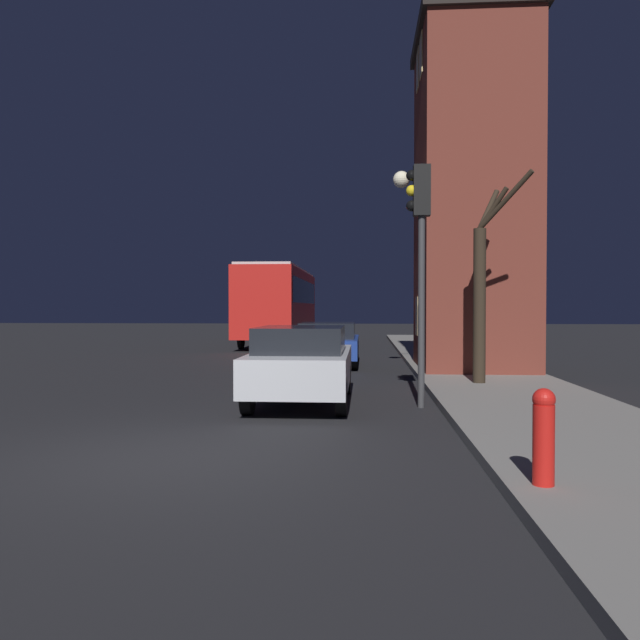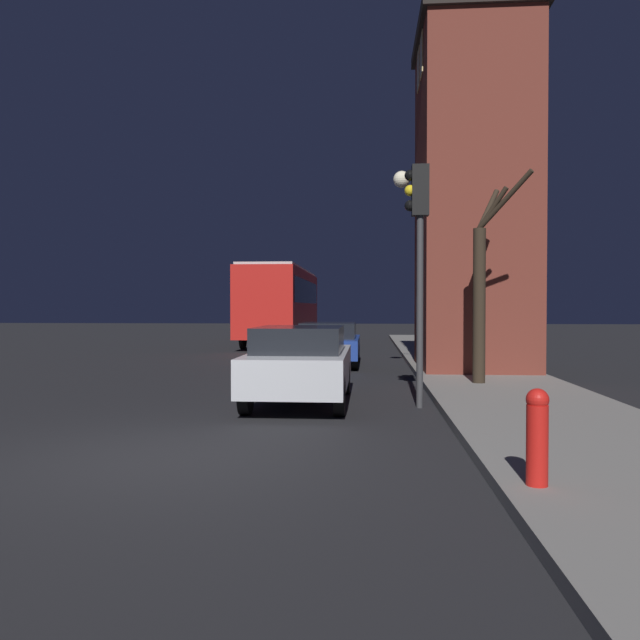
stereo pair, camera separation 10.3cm
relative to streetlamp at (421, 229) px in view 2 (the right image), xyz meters
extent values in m
plane|color=black|center=(-3.76, -8.84, -3.80)|extent=(120.00, 120.00, 0.00)
cube|color=slate|center=(1.47, -8.84, -3.73)|extent=(3.18, 60.00, 0.14)
cube|color=brown|center=(1.52, 1.27, 0.83)|extent=(2.88, 3.96, 8.97)
cube|color=black|center=(1.52, 1.27, 5.47)|extent=(3.12, 4.20, 0.30)
cube|color=#E5C67F|center=(0.06, 0.76, -2.26)|extent=(0.03, 0.70, 1.10)
cube|color=#E5C67F|center=(0.06, 1.77, -2.26)|extent=(0.03, 0.70, 1.10)
cube|color=black|center=(0.06, 0.76, 1.23)|extent=(0.03, 0.70, 1.10)
cube|color=#E5C67F|center=(0.06, 1.77, 1.23)|extent=(0.03, 0.70, 1.10)
cube|color=#E5C67F|center=(0.06, 0.76, 4.72)|extent=(0.03, 0.70, 1.10)
cube|color=#E5C67F|center=(0.06, 1.77, 4.72)|extent=(0.03, 0.70, 1.10)
cylinder|color=#38383A|center=(0.40, 0.00, -1.12)|extent=(0.14, 0.14, 5.08)
cylinder|color=#38383A|center=(-0.05, 0.00, 1.32)|extent=(0.90, 0.09, 0.09)
sphere|color=#F4EAC6|center=(-0.50, 0.00, 1.27)|extent=(0.43, 0.43, 0.43)
cylinder|color=#38383A|center=(-0.42, -4.92, -2.09)|extent=(0.12, 0.12, 3.43)
cube|color=black|center=(-0.42, -4.92, 0.08)|extent=(0.30, 0.24, 0.90)
sphere|color=black|center=(-0.60, -4.92, 0.35)|extent=(0.20, 0.20, 0.20)
sphere|color=yellow|center=(-0.60, -4.92, 0.08)|extent=(0.20, 0.20, 0.20)
sphere|color=black|center=(-0.60, -4.92, -0.19)|extent=(0.20, 0.20, 0.20)
cylinder|color=#2D2319|center=(1.07, -2.31, -1.97)|extent=(0.27, 0.27, 3.37)
cylinder|color=#2D2319|center=(1.51, -2.75, 0.24)|extent=(1.01, 1.00, 1.14)
cylinder|color=#2D2319|center=(1.30, -2.10, 0.16)|extent=(0.60, 0.57, 0.95)
cylinder|color=#2D2319|center=(1.31, -2.51, 0.12)|extent=(0.62, 0.54, 0.87)
cube|color=red|center=(-5.57, 14.04, -1.81)|extent=(2.51, 11.57, 3.02)
cube|color=black|center=(-5.57, 14.04, -1.27)|extent=(2.53, 10.64, 1.09)
cube|color=#B2B2B2|center=(-5.57, 14.04, -0.24)|extent=(2.38, 10.99, 0.12)
cylinder|color=black|center=(-4.40, 17.80, -3.32)|extent=(0.18, 0.96, 0.96)
cylinder|color=black|center=(-6.73, 17.80, -3.32)|extent=(0.18, 0.96, 0.96)
cylinder|color=black|center=(-4.40, 10.28, -3.32)|extent=(0.18, 0.96, 0.96)
cylinder|color=black|center=(-6.73, 10.28, -3.32)|extent=(0.18, 0.96, 0.96)
cube|color=#B7BABF|center=(-2.60, -4.57, -3.15)|extent=(1.75, 4.06, 0.65)
cube|color=black|center=(-2.60, -4.77, -2.59)|extent=(1.54, 2.11, 0.46)
cylinder|color=black|center=(-1.82, -3.25, -3.47)|extent=(0.18, 0.66, 0.66)
cylinder|color=black|center=(-3.39, -3.25, -3.47)|extent=(0.18, 0.66, 0.66)
cylinder|color=black|center=(-1.82, -5.89, -3.47)|extent=(0.18, 0.66, 0.66)
cylinder|color=black|center=(-3.39, -5.89, -3.47)|extent=(0.18, 0.66, 0.66)
cube|color=navy|center=(-2.55, 2.99, -3.22)|extent=(1.84, 4.16, 0.55)
cube|color=black|center=(-2.55, 2.79, -2.71)|extent=(1.62, 2.16, 0.46)
cylinder|color=black|center=(-1.72, 4.35, -3.49)|extent=(0.18, 0.62, 0.62)
cylinder|color=black|center=(-3.38, 4.35, -3.49)|extent=(0.18, 0.62, 0.62)
cylinder|color=black|center=(-1.72, 1.64, -3.49)|extent=(0.18, 0.62, 0.62)
cylinder|color=black|center=(-3.38, 1.64, -3.49)|extent=(0.18, 0.62, 0.62)
cylinder|color=red|center=(0.23, -10.25, -3.28)|extent=(0.20, 0.20, 0.75)
sphere|color=red|center=(0.23, -10.25, -2.86)|extent=(0.21, 0.21, 0.21)
camera|label=1|loc=(-1.44, -16.15, -2.00)|focal=35.00mm
camera|label=2|loc=(-1.34, -16.15, -2.00)|focal=35.00mm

